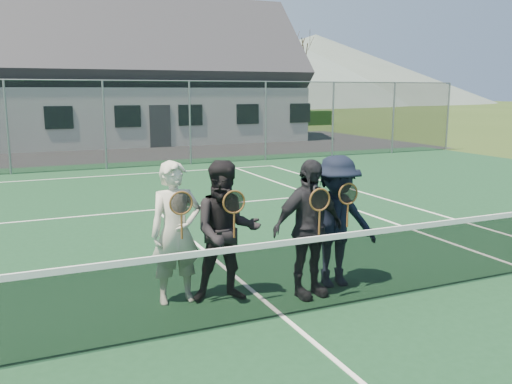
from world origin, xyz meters
TOP-DOWN VIEW (x-y plane):
  - ground at (0.00, 20.00)m, footprint 220.00×220.00m
  - court_surface at (0.00, 0.00)m, footprint 30.00×30.00m
  - hedge_row at (0.00, 32.00)m, footprint 40.00×1.20m
  - hill_centre at (20.00, 95.00)m, footprint 120.00×120.00m
  - hill_east at (55.00, 95.00)m, footprint 90.00×90.00m
  - court_markings at (0.00, 0.00)m, footprint 11.03×23.83m
  - tennis_net at (0.00, 0.00)m, footprint 11.68×0.08m
  - perimeter_fence at (0.00, 13.50)m, footprint 30.07×0.07m
  - clubhouse at (4.00, 24.00)m, footprint 15.60×8.20m
  - tree_c at (2.00, 33.00)m, footprint 3.20×3.20m
  - tree_d at (12.00, 33.00)m, footprint 3.20×3.20m
  - tree_e at (18.00, 33.00)m, footprint 3.20×3.20m
  - player_a at (-1.01, 0.99)m, footprint 0.66×0.50m
  - player_b at (-0.41, 0.79)m, footprint 1.01×0.87m
  - player_c at (0.60, 0.50)m, footprint 1.10×0.56m
  - player_d at (1.13, 0.68)m, footprint 1.23×0.80m

SIDE VIEW (x-z plane):
  - ground at x=0.00m, z-range 0.00..0.00m
  - court_surface at x=0.00m, z-range 0.00..0.02m
  - court_markings at x=0.00m, z-range 0.02..0.03m
  - tennis_net at x=0.00m, z-range -0.01..1.09m
  - hedge_row at x=0.00m, z-range 0.00..1.10m
  - player_d at x=1.13m, z-range 0.02..1.82m
  - player_b at x=-0.41m, z-range 0.02..1.82m
  - player_c at x=0.60m, z-range 0.02..1.82m
  - player_a at x=-1.01m, z-range 0.02..1.82m
  - perimeter_fence at x=0.00m, z-range 0.01..3.03m
  - clubhouse at x=4.00m, z-range 0.14..7.84m
  - tree_c at x=2.00m, z-range 1.91..9.68m
  - tree_d at x=12.00m, z-range 1.91..9.68m
  - tree_e at x=18.00m, z-range 1.91..9.68m
  - hill_east at x=55.00m, z-range 0.00..14.00m
  - hill_centre at x=20.00m, z-range 0.00..22.00m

